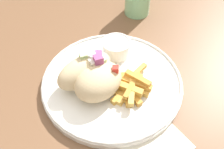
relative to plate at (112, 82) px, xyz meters
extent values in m
cube|color=brown|center=(-0.03, 0.03, -0.03)|extent=(1.36, 1.36, 0.04)
cylinder|color=brown|center=(0.58, 0.64, -0.40)|extent=(0.06, 0.06, 0.71)
cylinder|color=white|center=(0.00, 0.00, 0.00)|extent=(0.29, 0.29, 0.01)
torus|color=white|center=(0.00, 0.00, 0.01)|extent=(0.29, 0.29, 0.01)
ellipsoid|color=beige|center=(-0.04, -0.02, 0.04)|extent=(0.13, 0.12, 0.06)
cube|color=#B7D693|center=(-0.02, 0.01, 0.06)|extent=(0.02, 0.02, 0.02)
cube|color=white|center=(-0.02, 0.01, 0.06)|extent=(0.01, 0.01, 0.01)
cube|color=#A34C84|center=(-0.03, 0.01, 0.07)|extent=(0.02, 0.02, 0.02)
cube|color=silver|center=(-0.04, 0.01, 0.06)|extent=(0.02, 0.02, 0.02)
cube|color=red|center=(0.00, -0.02, 0.06)|extent=(0.02, 0.02, 0.01)
ellipsoid|color=beige|center=(-0.05, 0.02, 0.03)|extent=(0.14, 0.10, 0.06)
cube|color=white|center=(-0.04, 0.02, 0.07)|extent=(0.02, 0.02, 0.01)
cube|color=#A34C84|center=(-0.02, 0.03, 0.06)|extent=(0.02, 0.02, 0.01)
cube|color=#B7D693|center=(-0.05, 0.03, 0.07)|extent=(0.01, 0.01, 0.01)
cube|color=silver|center=(-0.04, 0.03, 0.06)|extent=(0.02, 0.02, 0.02)
cube|color=#E5B251|center=(0.03, -0.04, 0.01)|extent=(0.06, 0.06, 0.01)
cube|color=gold|center=(0.02, -0.04, 0.01)|extent=(0.03, 0.08, 0.01)
cube|color=#E5B251|center=(-0.01, -0.03, 0.01)|extent=(0.05, 0.07, 0.01)
cube|color=gold|center=(0.02, -0.01, 0.01)|extent=(0.08, 0.01, 0.01)
cube|color=gold|center=(0.02, -0.04, 0.01)|extent=(0.03, 0.06, 0.01)
cube|color=#E5B251|center=(0.02, -0.04, 0.01)|extent=(0.06, 0.02, 0.01)
cube|color=gold|center=(0.02, -0.01, 0.01)|extent=(0.08, 0.03, 0.01)
cube|color=#E5B251|center=(0.02, -0.04, 0.01)|extent=(0.06, 0.05, 0.01)
cube|color=gold|center=(0.02, -0.04, 0.01)|extent=(0.08, 0.04, 0.01)
cube|color=gold|center=(0.04, -0.01, 0.02)|extent=(0.08, 0.05, 0.01)
cube|color=gold|center=(0.01, -0.04, 0.02)|extent=(0.06, 0.07, 0.01)
cube|color=#E5B251|center=(0.03, -0.05, 0.02)|extent=(0.04, 0.08, 0.01)
cube|color=gold|center=(0.04, -0.03, 0.02)|extent=(0.06, 0.06, 0.01)
cube|color=gold|center=(0.04, -0.03, 0.03)|extent=(0.04, 0.05, 0.01)
cube|color=gold|center=(0.02, -0.04, 0.02)|extent=(0.05, 0.05, 0.01)
cube|color=gold|center=(0.03, -0.01, 0.02)|extent=(0.06, 0.03, 0.01)
cylinder|color=white|center=(0.04, 0.07, 0.02)|extent=(0.06, 0.06, 0.04)
cylinder|color=white|center=(0.04, 0.07, 0.04)|extent=(0.05, 0.05, 0.01)
torus|color=white|center=(0.04, 0.07, 0.04)|extent=(0.06, 0.06, 0.00)
cylinder|color=silver|center=(0.15, 0.22, 0.03)|extent=(0.06, 0.06, 0.07)
camera|label=1|loc=(-0.12, -0.33, 0.43)|focal=42.00mm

